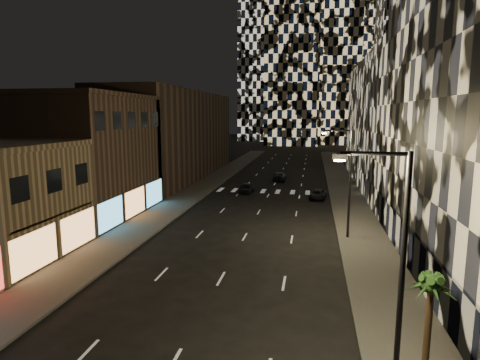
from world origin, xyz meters
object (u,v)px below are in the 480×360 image
at_px(car_dark_midlane, 246,188).
at_px(streetlight_far, 347,176).
at_px(streetlight_near, 395,264).
at_px(palm_tree, 431,292).
at_px(car_dark_oncoming, 280,176).
at_px(car_dark_rightlane, 318,194).

bearing_deg(car_dark_midlane, streetlight_far, -51.43).
relative_size(streetlight_near, streetlight_far, 1.00).
bearing_deg(streetlight_far, palm_tree, -84.30).
bearing_deg(streetlight_near, car_dark_midlane, 106.62).
xyz_separation_m(streetlight_near, car_dark_oncoming, (-7.85, 49.35, -4.68)).
distance_m(streetlight_far, car_dark_midlane, 22.08).
relative_size(streetlight_near, palm_tree, 2.17).
height_order(car_dark_oncoming, car_dark_rightlane, car_dark_oncoming).
bearing_deg(car_dark_oncoming, palm_tree, 101.77).
xyz_separation_m(car_dark_oncoming, car_dark_rightlane, (5.79, -13.24, -0.12)).
xyz_separation_m(streetlight_near, car_dark_midlane, (-11.43, 38.29, -4.69)).
distance_m(streetlight_far, car_dark_rightlane, 16.94).
height_order(streetlight_near, car_dark_midlane, streetlight_near).
bearing_deg(car_dark_rightlane, car_dark_oncoming, 120.71).
bearing_deg(streetlight_far, car_dark_midlane, 122.00).
xyz_separation_m(car_dark_rightlane, palm_tree, (3.86, -34.08, 3.03)).
distance_m(car_dark_midlane, palm_tree, 38.71).
height_order(streetlight_near, car_dark_rightlane, streetlight_near).
relative_size(car_dark_midlane, car_dark_rightlane, 0.98).
height_order(car_dark_midlane, car_dark_rightlane, car_dark_midlane).
height_order(streetlight_far, car_dark_midlane, streetlight_far).
distance_m(streetlight_near, streetlight_far, 20.00).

